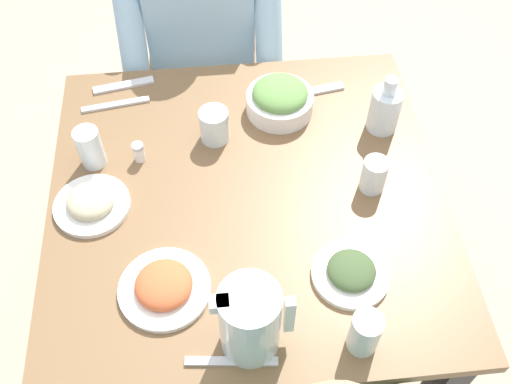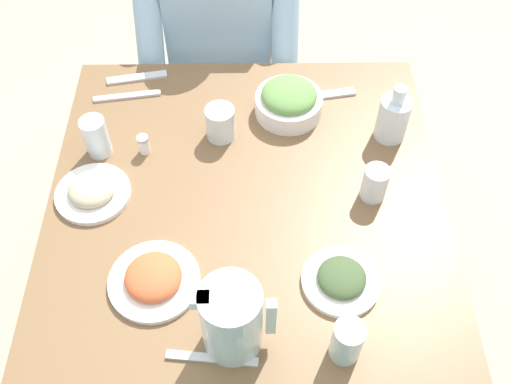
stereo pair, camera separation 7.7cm
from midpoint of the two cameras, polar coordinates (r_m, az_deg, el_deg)
name	(u,v)px [view 1 (the left image)]	position (r m, az deg, el deg)	size (l,w,h in m)	color
ground_plane	(250,326)	(2.05, -1.72, -13.08)	(8.00, 8.00, 0.00)	tan
dining_table	(248,222)	(1.49, -2.30, -3.07)	(0.95, 0.95, 0.76)	brown
chair_far	(204,62)	(2.12, -6.20, 12.62)	(0.40, 0.40, 0.90)	#997047
diner_far	(204,68)	(1.87, -6.36, 12.04)	(0.48, 0.53, 1.19)	#9EC6E0
water_pitcher	(250,320)	(1.12, -2.58, -12.61)	(0.16, 0.12, 0.19)	silver
salad_bowl	(280,99)	(1.55, 0.94, 9.12)	(0.18, 0.18, 0.09)	white
plate_beans	(91,204)	(1.42, -17.46, -1.21)	(0.18, 0.18, 0.05)	white
plate_dolmas	(351,272)	(1.27, 7.65, -7.91)	(0.17, 0.17, 0.04)	white
plate_rice_curry	(164,286)	(1.26, -10.81, -9.22)	(0.20, 0.20, 0.05)	white
water_glass_by_pitcher	(374,175)	(1.40, 10.03, 1.62)	(0.06, 0.06, 0.09)	silver
water_glass_center	(90,148)	(1.49, -17.50, 4.16)	(0.06, 0.06, 0.11)	silver
water_glass_far_left	(214,125)	(1.49, -5.63, 6.51)	(0.08, 0.08, 0.09)	silver
water_glass_near_left	(365,333)	(1.17, 8.79, -13.65)	(0.06, 0.06, 0.11)	silver
oil_carafe	(384,111)	(1.53, 11.14, 7.78)	(0.08, 0.08, 0.16)	silver
salt_shaker	(139,152)	(1.48, -12.96, 3.82)	(0.03, 0.03, 0.05)	white
fork_near	(314,91)	(1.64, 4.41, 9.88)	(0.17, 0.03, 0.01)	silver
knife_near	(116,104)	(1.65, -14.99, 8.30)	(0.18, 0.02, 0.01)	silver
fork_far	(124,85)	(1.70, -14.22, 10.13)	(0.17, 0.03, 0.01)	silver
knife_far	(232,361)	(1.19, -4.36, -16.41)	(0.18, 0.02, 0.01)	silver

